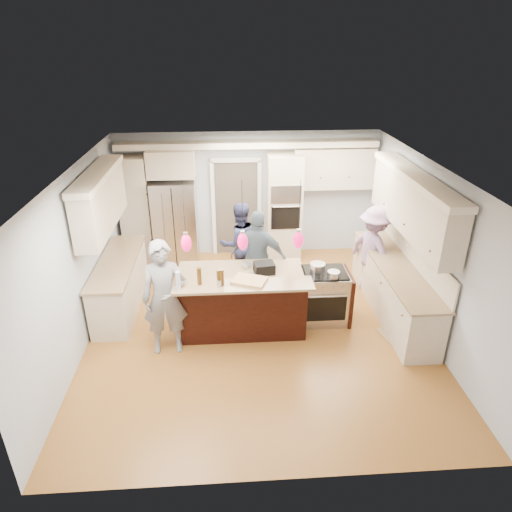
{
  "coord_description": "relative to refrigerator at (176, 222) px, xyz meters",
  "views": [
    {
      "loc": [
        -0.46,
        -6.45,
        4.43
      ],
      "look_at": [
        0.0,
        0.35,
        1.15
      ],
      "focal_mm": 32.0,
      "sensor_mm": 36.0,
      "label": 1
    }
  ],
  "objects": [
    {
      "name": "ground_plane",
      "position": [
        1.55,
        -2.64,
        -0.9
      ],
      "size": [
        6.0,
        6.0,
        0.0
      ],
      "primitive_type": "plane",
      "color": "#AC782F",
      "rests_on": "ground"
    },
    {
      "name": "room_shell",
      "position": [
        1.55,
        -2.64,
        0.92
      ],
      "size": [
        5.54,
        6.04,
        2.72
      ],
      "color": "#B2BCC6",
      "rests_on": "ground"
    },
    {
      "name": "refrigerator",
      "position": [
        0.0,
        0.0,
        0.0
      ],
      "size": [
        0.9,
        0.7,
        1.8
      ],
      "primitive_type": "cube",
      "color": "#B7B7BC",
      "rests_on": "ground"
    },
    {
      "name": "oven_column",
      "position": [
        2.3,
        0.03,
        0.25
      ],
      "size": [
        0.72,
        0.69,
        2.3
      ],
      "color": "beige",
      "rests_on": "ground"
    },
    {
      "name": "back_upper_cabinets",
      "position": [
        0.8,
        0.12,
        0.77
      ],
      "size": [
        5.3,
        0.61,
        2.54
      ],
      "color": "beige",
      "rests_on": "ground"
    },
    {
      "name": "right_counter_run",
      "position": [
        3.99,
        -2.34,
        0.16
      ],
      "size": [
        0.64,
        3.1,
        2.51
      ],
      "color": "beige",
      "rests_on": "ground"
    },
    {
      "name": "left_cabinets",
      "position": [
        -0.89,
        -1.84,
        0.16
      ],
      "size": [
        0.64,
        2.3,
        2.51
      ],
      "color": "beige",
      "rests_on": "ground"
    },
    {
      "name": "kitchen_island",
      "position": [
        1.3,
        -2.57,
        -0.41
      ],
      "size": [
        2.1,
        1.46,
        1.12
      ],
      "color": "black",
      "rests_on": "ground"
    },
    {
      "name": "island_range",
      "position": [
        2.71,
        -2.49,
        -0.44
      ],
      "size": [
        0.82,
        0.71,
        0.92
      ],
      "color": "#B7B7BC",
      "rests_on": "ground"
    },
    {
      "name": "pendant_lights",
      "position": [
        1.3,
        -3.15,
        0.9
      ],
      "size": [
        1.75,
        0.15,
        1.03
      ],
      "color": "black",
      "rests_on": "ground"
    },
    {
      "name": "person_bar_end",
      "position": [
        0.13,
        -3.17,
        0.02
      ],
      "size": [
        0.71,
        0.5,
        1.84
      ],
      "primitive_type": "imported",
      "rotation": [
        0.0,
        0.0,
        0.09
      ],
      "color": "slate",
      "rests_on": "ground"
    },
    {
      "name": "person_far_left",
      "position": [
        1.32,
        -1.04,
        -0.07
      ],
      "size": [
        0.95,
        0.82,
        1.65
      ],
      "primitive_type": "imported",
      "rotation": [
        0.0,
        0.0,
        3.42
      ],
      "color": "navy",
      "rests_on": "ground"
    },
    {
      "name": "person_far_right",
      "position": [
        1.63,
        -1.79,
        -0.03
      ],
      "size": [
        1.11,
        0.72,
        1.75
      ],
      "primitive_type": "imported",
      "rotation": [
        0.0,
        0.0,
        2.83
      ],
      "color": "slate",
      "rests_on": "ground"
    },
    {
      "name": "person_range_side",
      "position": [
        3.8,
        -1.55,
        -0.06
      ],
      "size": [
        1.06,
        1.26,
        1.69
      ],
      "primitive_type": "imported",
      "rotation": [
        0.0,
        0.0,
        2.05
      ],
      "color": "#96769F",
      "rests_on": "ground"
    },
    {
      "name": "floor_rug",
      "position": [
        3.95,
        -3.25,
        -0.89
      ],
      "size": [
        0.87,
        1.08,
        0.01
      ],
      "primitive_type": "cube",
      "rotation": [
        0.0,
        0.0,
        0.27
      ],
      "color": "#9C8255",
      "rests_on": "ground"
    },
    {
      "name": "water_bottle",
      "position": [
        0.35,
        -3.25,
        0.36
      ],
      "size": [
        0.08,
        0.08,
        0.28
      ],
      "primitive_type": "cylinder",
      "rotation": [
        0.0,
        0.0,
        0.24
      ],
      "color": "silver",
      "rests_on": "kitchen_island"
    },
    {
      "name": "beer_bottle_a",
      "position": [
        0.66,
        -3.14,
        0.36
      ],
      "size": [
        0.07,
        0.07,
        0.27
      ],
      "primitive_type": "cylinder",
      "rotation": [
        0.0,
        0.0,
        0.07
      ],
      "color": "#452B0C",
      "rests_on": "kitchen_island"
    },
    {
      "name": "beer_bottle_b",
      "position": [
        0.99,
        -3.19,
        0.35
      ],
      "size": [
        0.07,
        0.07,
        0.26
      ],
      "primitive_type": "cylinder",
      "rotation": [
        0.0,
        0.0,
        -0.13
      ],
      "color": "#452B0C",
      "rests_on": "kitchen_island"
    },
    {
      "name": "beer_bottle_c",
      "position": [
        0.94,
        -3.16,
        0.34
      ],
      "size": [
        0.07,
        0.07,
        0.24
      ],
      "primitive_type": "cylinder",
      "rotation": [
        0.0,
        0.0,
        0.28
      ],
      "color": "#452B0C",
      "rests_on": "kitchen_island"
    },
    {
      "name": "drink_can",
      "position": [
        0.95,
        -3.23,
        0.28
      ],
      "size": [
        0.07,
        0.07,
        0.11
      ],
      "primitive_type": "cylinder",
      "rotation": [
        0.0,
        0.0,
        -0.13
      ],
      "color": "#B7B7BC",
      "rests_on": "kitchen_island"
    },
    {
      "name": "cutting_board",
      "position": [
        1.4,
        -3.11,
        0.24
      ],
      "size": [
        0.58,
        0.51,
        0.04
      ],
      "primitive_type": "cube",
      "rotation": [
        0.0,
        0.0,
        -0.39
      ],
      "color": "tan",
      "rests_on": "kitchen_island"
    },
    {
      "name": "pot_large",
      "position": [
        2.56,
        -2.48,
        0.09
      ],
      "size": [
        0.25,
        0.25,
        0.15
      ],
      "primitive_type": "cylinder",
      "color": "#B7B7BC",
      "rests_on": "island_range"
    },
    {
      "name": "pot_small",
      "position": [
        2.78,
        -2.68,
        0.07
      ],
      "size": [
        0.2,
        0.2,
        0.1
      ],
      "primitive_type": "cylinder",
      "color": "#B7B7BC",
      "rests_on": "island_range"
    }
  ]
}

